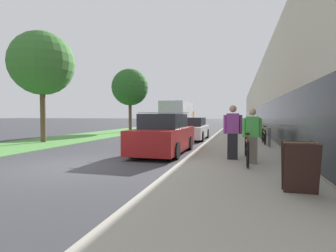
{
  "coord_description": "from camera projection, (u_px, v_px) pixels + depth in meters",
  "views": [
    {
      "loc": [
        4.72,
        -6.47,
        1.49
      ],
      "look_at": [
        -0.0,
        10.9,
        0.75
      ],
      "focal_mm": 28.0,
      "sensor_mm": 36.0,
      "label": 1
    }
  ],
  "objects": [
    {
      "name": "person_rider",
      "position": [
        252.0,
        136.0,
        7.43
      ],
      "size": [
        0.53,
        0.21,
        1.57
      ],
      "color": "#756B5B",
      "rests_on": "sidewalk_slab"
    },
    {
      "name": "sidewalk_slab",
      "position": [
        239.0,
        129.0,
        26.54
      ],
      "size": [
        3.43,
        70.0,
        0.12
      ],
      "color": "#A39E8E",
      "rests_on": "ground"
    },
    {
      "name": "street_tree_near",
      "position": [
        42.0,
        64.0,
        14.17
      ],
      "size": [
        3.42,
        3.42,
        6.01
      ],
      "color": "brown",
      "rests_on": "ground"
    },
    {
      "name": "ground_plane",
      "position": [
        69.0,
        167.0,
        7.54
      ],
      "size": [
        220.0,
        220.0,
        0.0
      ],
      "primitive_type": "plane",
      "color": "#38383D"
    },
    {
      "name": "bike_rack_hoop",
      "position": [
        269.0,
        135.0,
        11.35
      ],
      "size": [
        0.05,
        0.6,
        0.84
      ],
      "color": "#4C4C51",
      "rests_on": "sidewalk_slab"
    },
    {
      "name": "parked_sedan_curbside",
      "position": [
        164.0,
        135.0,
        10.21
      ],
      "size": [
        1.79,
        4.25,
        1.61
      ],
      "color": "maroon",
      "rests_on": "ground"
    },
    {
      "name": "sandwich_board_sign",
      "position": [
        300.0,
        167.0,
        4.65
      ],
      "size": [
        0.56,
        0.56,
        0.9
      ],
      "color": "#331E19",
      "rests_on": "sidewalk_slab"
    },
    {
      "name": "tandem_bicycle",
      "position": [
        247.0,
        148.0,
        7.83
      ],
      "size": [
        0.52,
        2.83,
        0.9
      ],
      "color": "black",
      "rests_on": "sidewalk_slab"
    },
    {
      "name": "cruiser_bike_middle",
      "position": [
        262.0,
        133.0,
        14.87
      ],
      "size": [
        0.52,
        1.7,
        0.85
      ],
      "color": "black",
      "rests_on": "sidewalk_slab"
    },
    {
      "name": "street_tree_far",
      "position": [
        130.0,
        87.0,
        23.24
      ],
      "size": [
        3.25,
        3.25,
        5.61
      ],
      "color": "brown",
      "rests_on": "ground"
    },
    {
      "name": "storefront_facade",
      "position": [
        296.0,
        103.0,
        32.37
      ],
      "size": [
        10.01,
        70.0,
        6.08
      ],
      "color": "beige",
      "rests_on": "ground"
    },
    {
      "name": "moving_truck",
      "position": [
        178.0,
        116.0,
        27.85
      ],
      "size": [
        2.48,
        7.04,
        2.89
      ],
      "color": "orange",
      "rests_on": "ground"
    },
    {
      "name": "cruiser_bike_nearest",
      "position": [
        264.0,
        136.0,
        12.69
      ],
      "size": [
        0.52,
        1.85,
        0.88
      ],
      "color": "black",
      "rests_on": "sidewalk_slab"
    },
    {
      "name": "vintage_roadster_curbside",
      "position": [
        191.0,
        129.0,
        16.17
      ],
      "size": [
        1.85,
        4.26,
        1.35
      ],
      "color": "white",
      "rests_on": "ground"
    },
    {
      "name": "person_bystander",
      "position": [
        233.0,
        132.0,
        8.14
      ],
      "size": [
        0.57,
        0.22,
        1.68
      ],
      "color": "black",
      "rests_on": "sidewalk_slab"
    },
    {
      "name": "lawn_strip",
      "position": [
        155.0,
        127.0,
        33.1
      ],
      "size": [
        4.28,
        70.0,
        0.03
      ],
      "color": "#518E42",
      "rests_on": "ground"
    }
  ]
}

